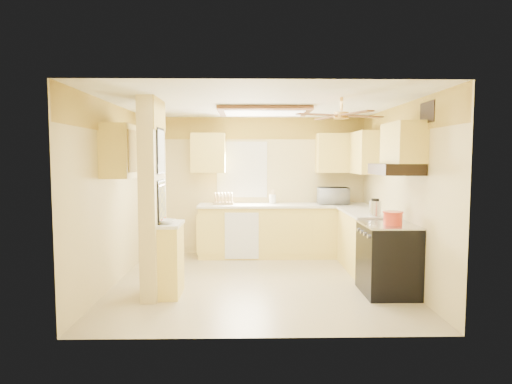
{
  "coord_description": "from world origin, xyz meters",
  "views": [
    {
      "loc": [
        -0.14,
        -5.96,
        1.76
      ],
      "look_at": [
        -0.02,
        0.35,
        1.26
      ],
      "focal_mm": 30.0,
      "sensor_mm": 36.0,
      "label": 1
    }
  ],
  "objects_px": {
    "bowl": "(166,222)",
    "dutch_oven": "(393,218)",
    "stove": "(388,259)",
    "microwave": "(333,196)",
    "kettle": "(375,208)"
  },
  "relations": [
    {
      "from": "dutch_oven",
      "to": "microwave",
      "type": "bearing_deg",
      "value": 98.17
    },
    {
      "from": "dutch_oven",
      "to": "kettle",
      "type": "height_order",
      "value": "kettle"
    },
    {
      "from": "bowl",
      "to": "stove",
      "type": "bearing_deg",
      "value": 1.88
    },
    {
      "from": "bowl",
      "to": "dutch_oven",
      "type": "height_order",
      "value": "dutch_oven"
    },
    {
      "from": "microwave",
      "to": "kettle",
      "type": "relative_size",
      "value": 2.13
    },
    {
      "from": "stove",
      "to": "bowl",
      "type": "distance_m",
      "value": 2.88
    },
    {
      "from": "microwave",
      "to": "dutch_oven",
      "type": "xyz_separation_m",
      "value": [
        0.32,
        -2.22,
        -0.09
      ]
    },
    {
      "from": "microwave",
      "to": "dutch_oven",
      "type": "height_order",
      "value": "microwave"
    },
    {
      "from": "stove",
      "to": "microwave",
      "type": "xyz_separation_m",
      "value": [
        -0.29,
        2.16,
        0.63
      ]
    },
    {
      "from": "stove",
      "to": "dutch_oven",
      "type": "bearing_deg",
      "value": -62.46
    },
    {
      "from": "bowl",
      "to": "dutch_oven",
      "type": "xyz_separation_m",
      "value": [
        2.87,
        0.03,
        0.03
      ]
    },
    {
      "from": "microwave",
      "to": "dutch_oven",
      "type": "bearing_deg",
      "value": 98.84
    },
    {
      "from": "bowl",
      "to": "kettle",
      "type": "height_order",
      "value": "kettle"
    },
    {
      "from": "bowl",
      "to": "dutch_oven",
      "type": "relative_size",
      "value": 0.87
    },
    {
      "from": "bowl",
      "to": "kettle",
      "type": "bearing_deg",
      "value": 12.81
    }
  ]
}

